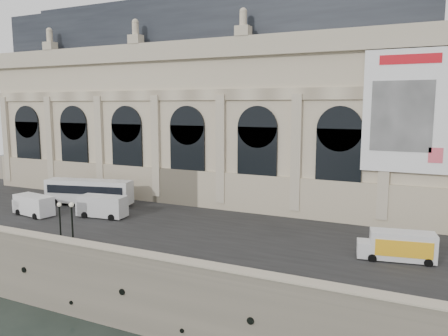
# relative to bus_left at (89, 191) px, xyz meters

# --- Properties ---
(ground) EXTENTS (260.00, 260.00, 0.00)m
(ground) POSITION_rel_bus_left_xyz_m (16.38, -16.30, -8.00)
(ground) COLOR black
(ground) RESTS_ON ground
(quay) EXTENTS (160.00, 70.00, 6.00)m
(quay) POSITION_rel_bus_left_xyz_m (16.38, 18.70, -5.00)
(quay) COLOR gray
(quay) RESTS_ON ground
(street) EXTENTS (160.00, 24.00, 0.06)m
(street) POSITION_rel_bus_left_xyz_m (16.38, -2.30, -1.97)
(street) COLOR #2D2D2D
(street) RESTS_ON quay
(parapet) EXTENTS (160.00, 1.40, 1.21)m
(parapet) POSITION_rel_bus_left_xyz_m (16.38, -15.70, -1.38)
(parapet) COLOR gray
(parapet) RESTS_ON quay
(museum) EXTENTS (69.00, 18.70, 29.10)m
(museum) POSITION_rel_bus_left_xyz_m (10.40, 14.56, 11.72)
(museum) COLOR beige
(museum) RESTS_ON quay
(bus_left) EXTENTS (12.35, 5.18, 3.57)m
(bus_left) POSITION_rel_bus_left_xyz_m (0.00, 0.00, 0.00)
(bus_left) COLOR silver
(bus_left) RESTS_ON quay
(van_b) EXTENTS (6.04, 3.04, 2.58)m
(van_b) POSITION_rel_bus_left_xyz_m (-2.67, -7.17, -0.68)
(van_b) COLOR white
(van_b) RESTS_ON quay
(van_c) EXTENTS (6.31, 3.09, 2.70)m
(van_c) POSITION_rel_bus_left_xyz_m (5.66, -4.29, -0.62)
(van_c) COLOR silver
(van_c) RESTS_ON quay
(box_truck) EXTENTS (6.79, 3.24, 2.63)m
(box_truck) POSITION_rel_bus_left_xyz_m (39.76, -4.87, -0.68)
(box_truck) COLOR silver
(box_truck) RESTS_ON quay
(lamp_left) EXTENTS (0.42, 0.42, 4.15)m
(lamp_left) POSITION_rel_bus_left_xyz_m (9.01, -13.93, 0.06)
(lamp_left) COLOR black
(lamp_left) RESTS_ON quay
(lamp_right) EXTENTS (0.46, 0.46, 4.53)m
(lamp_right) POSITION_rel_bus_left_xyz_m (11.34, -14.65, 0.25)
(lamp_right) COLOR black
(lamp_right) RESTS_ON quay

